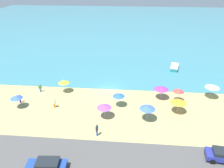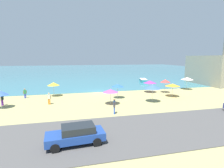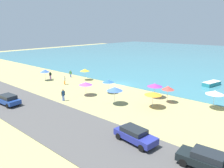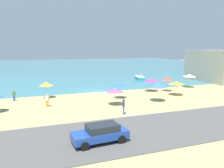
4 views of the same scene
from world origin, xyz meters
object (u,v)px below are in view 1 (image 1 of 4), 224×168
beach_umbrella_5 (147,107)px  beach_umbrella_1 (161,88)px  beach_umbrella_4 (179,102)px  bather_0 (20,98)px  beach_umbrella_0 (64,82)px  bather_2 (40,88)px  beach_umbrella_8 (104,106)px  skiff_nearshore (174,67)px  beach_umbrella_3 (16,97)px  beach_umbrella_2 (212,86)px  beach_umbrella_7 (119,95)px  bather_1 (54,102)px  parked_car_3 (47,166)px  beach_umbrella_6 (179,90)px  bather_3 (97,129)px

beach_umbrella_5 → beach_umbrella_1: bearing=67.4°
beach_umbrella_4 → bather_0: (-25.31, 0.63, -1.08)m
beach_umbrella_0 → bather_2: 4.52m
beach_umbrella_1 → beach_umbrella_4: 4.55m
beach_umbrella_8 → bather_2: bearing=151.4°
beach_umbrella_5 → skiff_nearshore: (7.21, 19.72, -1.83)m
beach_umbrella_0 → bather_2: beach_umbrella_0 is taller
beach_umbrella_1 → beach_umbrella_3: bearing=-168.0°
beach_umbrella_2 → beach_umbrella_4: (-6.42, -4.98, -0.29)m
beach_umbrella_3 → beach_umbrella_7: (15.87, 1.83, 0.06)m
beach_umbrella_5 → bather_1: size_ratio=1.56×
beach_umbrella_3 → beach_umbrella_5: 20.23m
beach_umbrella_5 → bather_2: 19.85m
beach_umbrella_0 → beach_umbrella_7: bearing=-20.8°
beach_umbrella_1 → beach_umbrella_5: beach_umbrella_5 is taller
beach_umbrella_2 → beach_umbrella_7: 16.00m
parked_car_3 → bather_1: bearing=104.8°
beach_umbrella_5 → bather_1: 14.65m
beach_umbrella_0 → beach_umbrella_5: beach_umbrella_5 is taller
beach_umbrella_7 → bather_0: 16.29m
beach_umbrella_6 → beach_umbrella_7: 9.87m
beach_umbrella_0 → bather_2: bearing=-175.9°
beach_umbrella_6 → parked_car_3: size_ratio=0.58×
skiff_nearshore → bather_2: bearing=-153.5°
beach_umbrella_2 → beach_umbrella_4: size_ratio=1.10×
beach_umbrella_7 → bather_3: beach_umbrella_7 is taller
beach_umbrella_2 → bather_0: size_ratio=1.60×
beach_umbrella_8 → beach_umbrella_6: bearing=25.5°
beach_umbrella_1 → beach_umbrella_6: bearing=-17.5°
bather_2 → beach_umbrella_2: bearing=1.0°
beach_umbrella_3 → parked_car_3: beach_umbrella_3 is taller
beach_umbrella_2 → beach_umbrella_5: size_ratio=0.99×
beach_umbrella_4 → beach_umbrella_0: bearing=165.9°
bather_2 → bather_3: size_ratio=0.88×
beach_umbrella_2 → beach_umbrella_7: bearing=-165.6°
skiff_nearshore → beach_umbrella_7: bearing=-125.2°
beach_umbrella_0 → skiff_nearshore: (21.44, 12.53, -1.68)m
beach_umbrella_2 → beach_umbrella_8: 18.85m
bather_3 → bather_0: bearing=153.2°
beach_umbrella_0 → bather_0: 7.65m
beach_umbrella_6 → bather_3: 15.39m
bather_0 → beach_umbrella_7: bearing=1.3°
bather_2 → beach_umbrella_5: bearing=-20.3°
beach_umbrella_0 → bather_1: size_ratio=1.46×
beach_umbrella_8 → beach_umbrella_3: bearing=174.1°
beach_umbrella_5 → parked_car_3: beach_umbrella_5 is taller
beach_umbrella_2 → bather_3: beach_umbrella_2 is taller
beach_umbrella_1 → beach_umbrella_0: bearing=177.5°
beach_umbrella_2 → beach_umbrella_3: size_ratio=1.11×
bather_1 → beach_umbrella_7: bearing=7.2°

